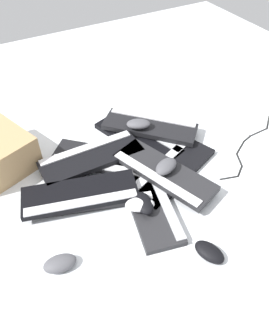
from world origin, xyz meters
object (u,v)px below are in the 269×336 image
at_px(keyboard_1, 149,201).
at_px(keyboard_6, 164,172).
at_px(mouse_5, 138,124).
at_px(mouse_2, 209,252).
at_px(keyboard_5, 150,126).
at_px(mouse_0, 140,205).
at_px(mouse_1, 144,203).
at_px(mouse_4, 60,263).
at_px(keyboard_7, 80,194).
at_px(mouse_3, 166,166).
at_px(keyboard_4, 102,159).
at_px(keyboard_3, 138,138).
at_px(keyboard_8, 91,157).
at_px(keyboard_0, 97,194).
at_px(keyboard_2, 172,171).

relative_size(keyboard_1, keyboard_6, 1.00).
distance_m(keyboard_1, mouse_5, 0.41).
bearing_deg(mouse_2, keyboard_5, -32.43).
height_order(keyboard_5, mouse_0, mouse_0).
bearing_deg(mouse_1, mouse_5, -17.76).
xyz_separation_m(mouse_0, mouse_4, (0.34, 0.07, -0.03)).
bearing_deg(mouse_2, keyboard_7, 15.34).
bearing_deg(mouse_2, keyboard_6, -26.79).
xyz_separation_m(mouse_1, mouse_3, (-0.16, -0.10, 0.03)).
bearing_deg(mouse_5, mouse_4, 66.41).
height_order(keyboard_4, mouse_5, mouse_5).
xyz_separation_m(keyboard_5, mouse_0, (0.28, 0.39, 0.01)).
bearing_deg(mouse_5, mouse_3, 109.18).
xyz_separation_m(keyboard_4, keyboard_6, (-0.17, 0.22, 0.03)).
distance_m(keyboard_3, mouse_5, 0.07).
height_order(keyboard_6, keyboard_7, same).
xyz_separation_m(keyboard_3, mouse_4, (0.54, 0.44, 0.01)).
xyz_separation_m(keyboard_1, mouse_3, (-0.12, -0.07, 0.07)).
distance_m(keyboard_3, keyboard_7, 0.44).
bearing_deg(keyboard_8, keyboard_7, 54.38).
relative_size(mouse_0, mouse_4, 1.00).
height_order(keyboard_0, mouse_0, mouse_0).
height_order(keyboard_1, mouse_5, mouse_5).
distance_m(keyboard_0, keyboard_2, 0.34).
bearing_deg(keyboard_2, keyboard_6, 14.42).
xyz_separation_m(keyboard_8, mouse_1, (-0.07, 0.33, 0.01)).
xyz_separation_m(keyboard_8, mouse_4, (0.29, 0.39, -0.02)).
height_order(keyboard_6, mouse_0, mouse_0).
height_order(keyboard_2, keyboard_8, keyboard_8).
xyz_separation_m(keyboard_0, keyboard_6, (-0.28, 0.05, 0.03)).
distance_m(keyboard_4, mouse_5, 0.24).
relative_size(keyboard_1, keyboard_2, 1.00).
bearing_deg(keyboard_8, keyboard_5, -168.91).
relative_size(keyboard_7, mouse_5, 4.22).
xyz_separation_m(mouse_1, mouse_5, (-0.20, -0.39, 0.03)).
bearing_deg(keyboard_4, keyboard_0, 59.00).
relative_size(keyboard_6, mouse_2, 4.23).
height_order(mouse_2, mouse_3, mouse_3).
height_order(keyboard_0, mouse_5, mouse_5).
bearing_deg(keyboard_8, mouse_4, 53.79).
xyz_separation_m(keyboard_6, mouse_4, (0.51, 0.17, -0.02)).
bearing_deg(mouse_4, keyboard_6, 28.31).
bearing_deg(keyboard_6, keyboard_7, -9.42).
bearing_deg(mouse_0, keyboard_6, -123.51).
distance_m(keyboard_5, mouse_2, 0.69).
xyz_separation_m(keyboard_5, mouse_2, (0.16, 0.67, -0.02)).
distance_m(keyboard_6, mouse_3, 0.04).
distance_m(mouse_0, mouse_3, 0.20).
bearing_deg(keyboard_4, mouse_5, -162.54).
xyz_separation_m(keyboard_7, mouse_3, (-0.35, 0.06, 0.04)).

